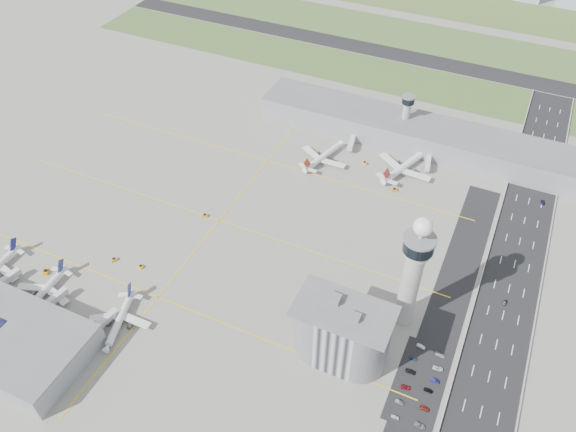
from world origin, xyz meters
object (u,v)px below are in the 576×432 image
at_px(airplane_far_a, 324,153).
at_px(car_lot_10, 438,368).
at_px(tug_2, 141,266).
at_px(car_lot_11, 440,355).
at_px(tug_0, 46,272).
at_px(tug_5, 394,190).
at_px(car_lot_2, 406,387).
at_px(airplane_far_b, 406,162).
at_px(car_lot_3, 411,371).
at_px(car_lot_5, 421,346).
at_px(jet_bridge_near_2, 94,332).
at_px(jet_bridge_far_0, 353,139).
at_px(car_lot_7, 425,408).
at_px(jet_bridge_near_1, 43,310).
at_px(car_lot_4, 414,358).
at_px(jet_bridge_far_1, 428,158).
at_px(car_hw_1, 505,303).
at_px(tug_1, 114,259).
at_px(car_lot_1, 399,402).
at_px(car_lot_8, 428,390).
at_px(tug_4, 365,163).
at_px(airplane_near_b, 41,290).
at_px(car_lot_0, 395,417).
at_px(car_lot_6, 420,425).
at_px(tug_3, 205,215).
at_px(car_lot_9, 435,381).
at_px(car_hw_4, 529,144).
at_px(secondary_tower, 406,114).
at_px(airplane_near_c, 118,318).
at_px(car_hw_2, 543,202).
at_px(admin_building, 342,333).
at_px(control_tower, 413,269).

relative_size(airplane_far_a, car_lot_10, 8.57).
relative_size(tug_2, car_lot_10, 0.60).
distance_m(airplane_far_a, car_lot_11, 150.26).
relative_size(tug_0, tug_5, 1.15).
distance_m(tug_0, car_lot_2, 184.85).
bearing_deg(airplane_far_b, tug_0, 158.18).
distance_m(airplane_far_a, tug_2, 133.84).
relative_size(car_lot_3, car_lot_5, 1.15).
xyz_separation_m(jet_bridge_near_2, jet_bridge_far_0, (55.00, 193.00, 0.00)).
bearing_deg(car_lot_7, car_lot_11, 1.24).
relative_size(jet_bridge_near_2, tug_0, 3.90).
relative_size(jet_bridge_near_1, car_lot_4, 4.40).
xyz_separation_m(jet_bridge_far_1, car_lot_4, (30.94, -143.30, -2.31)).
bearing_deg(car_hw_1, jet_bridge_far_1, 127.38).
relative_size(tug_1, tug_5, 0.96).
height_order(car_lot_1, car_lot_8, car_lot_8).
bearing_deg(tug_4, tug_1, 157.92).
xyz_separation_m(jet_bridge_near_1, car_lot_7, (176.51, 28.40, -2.24)).
bearing_deg(airplane_near_b, car_lot_0, 90.57).
distance_m(car_lot_2, car_lot_3, 8.17).
height_order(car_lot_6, car_lot_7, car_lot_6).
bearing_deg(car_lot_11, car_lot_10, -170.74).
relative_size(tug_3, car_lot_9, 0.79).
distance_m(car_lot_6, car_hw_1, 81.00).
bearing_deg(car_lot_7, car_hw_1, -16.00).
bearing_deg(tug_3, car_hw_4, 105.94).
height_order(car_lot_4, car_hw_4, car_hw_4).
height_order(secondary_tower, airplane_near_c, secondary_tower).
xyz_separation_m(jet_bridge_near_1, car_hw_2, (205.37, 182.61, -2.28)).
bearing_deg(car_lot_5, car_lot_2, -173.78).
bearing_deg(car_lot_8, car_lot_2, 107.49).
bearing_deg(car_lot_4, car_hw_4, -12.92).
height_order(tug_4, car_lot_5, tug_4).
bearing_deg(car_lot_4, car_lot_6, -165.58).
bearing_deg(car_lot_8, tug_2, 89.21).
distance_m(tug_0, tug_5, 196.99).
bearing_deg(car_lot_5, jet_bridge_near_2, 120.03).
height_order(tug_0, car_lot_11, tug_0).
xyz_separation_m(car_lot_10, car_lot_11, (-0.69, 7.13, -0.02)).
bearing_deg(car_lot_1, jet_bridge_far_0, 27.47).
distance_m(tug_3, car_hw_2, 194.71).
bearing_deg(admin_building, car_lot_5, 29.33).
height_order(control_tower, car_hw_4, control_tower).
relative_size(car_lot_7, car_lot_11, 1.00).
xyz_separation_m(car_lot_3, car_lot_5, (0.67, 14.38, -0.01)).
relative_size(airplane_far_a, jet_bridge_near_1, 2.78).
bearing_deg(control_tower, jet_bridge_near_1, -156.00).
height_order(airplane_near_c, tug_0, airplane_near_c).
relative_size(tug_3, car_lot_11, 0.73).
bearing_deg(car_hw_1, car_lot_2, -111.80).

